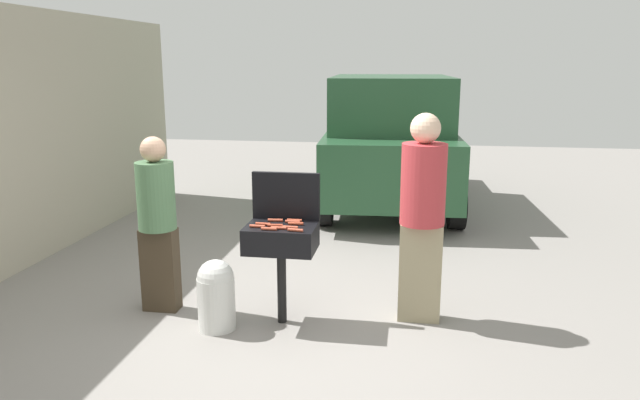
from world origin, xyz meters
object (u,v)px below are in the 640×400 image
object	(u,v)px
propane_tank	(216,293)
parked_minivan	(390,140)
hot_dog_0	(296,224)
hot_dog_9	(263,224)
hot_dog_8	(295,230)
person_left	(157,218)
bbq_grill	(281,241)
hot_dog_10	(295,220)
hot_dog_1	(275,220)
hot_dog_6	(293,222)
hot_dog_2	(269,229)
hot_dog_4	(279,228)
person_right	(422,211)
hot_dog_3	(275,225)
hot_dog_7	(290,227)
hot_dog_5	(257,226)

from	to	relation	value
propane_tank	parked_minivan	size ratio (longest dim) A/B	0.14
hot_dog_0	parked_minivan	world-z (taller)	parked_minivan
hot_dog_0	hot_dog_9	distance (m)	0.28
hot_dog_8	person_left	bearing A→B (deg)	168.82
bbq_grill	person_left	distance (m)	1.17
hot_dog_10	propane_tank	world-z (taller)	hot_dog_10
hot_dog_10	hot_dog_9	bearing A→B (deg)	-146.69
hot_dog_9	propane_tank	size ratio (longest dim) A/B	0.21
hot_dog_9	hot_dog_8	bearing A→B (deg)	-24.62
hot_dog_1	hot_dog_6	distance (m)	0.16
hot_dog_0	hot_dog_6	size ratio (longest dim) A/B	1.00
hot_dog_2	parked_minivan	bearing A→B (deg)	81.18
hot_dog_9	propane_tank	world-z (taller)	hot_dog_9
hot_dog_4	person_left	size ratio (longest dim) A/B	0.08
hot_dog_9	hot_dog_2	bearing A→B (deg)	-58.44
bbq_grill	person_right	xyz separation A→B (m)	(1.19, 0.26, 0.25)
bbq_grill	hot_dog_8	bearing A→B (deg)	-45.31
hot_dog_3	person_left	bearing A→B (deg)	172.57
hot_dog_7	hot_dog_1	bearing A→B (deg)	130.39
hot_dog_3	hot_dog_4	world-z (taller)	same
hot_dog_8	person_right	xyz separation A→B (m)	(1.03, 0.42, 0.10)
bbq_grill	hot_dog_9	world-z (taller)	hot_dog_9
bbq_grill	hot_dog_5	world-z (taller)	hot_dog_5
hot_dog_1	hot_dog_9	world-z (taller)	same
hot_dog_10	hot_dog_4	bearing A→B (deg)	-107.47
hot_dog_8	hot_dog_2	bearing A→B (deg)	179.51
hot_dog_7	propane_tank	bearing A→B (deg)	-167.79
hot_dog_7	parked_minivan	bearing A→B (deg)	82.96
hot_dog_10	person_right	world-z (taller)	person_right
hot_dog_3	hot_dog_5	world-z (taller)	same
bbq_grill	hot_dog_4	xyz separation A→B (m)	(0.01, -0.12, 0.15)
hot_dog_5	hot_dog_0	bearing A→B (deg)	23.24
bbq_grill	person_right	world-z (taller)	person_right
hot_dog_6	propane_tank	world-z (taller)	hot_dog_6
hot_dog_1	parked_minivan	distance (m)	4.71
hot_dog_4	parked_minivan	bearing A→B (deg)	81.96
hot_dog_2	person_right	world-z (taller)	person_right
hot_dog_7	hot_dog_9	xyz separation A→B (m)	(-0.25, 0.07, 0.00)
person_left	hot_dog_1	bearing A→B (deg)	0.82
bbq_grill	hot_dog_2	bearing A→B (deg)	-112.60
hot_dog_6	hot_dog_9	xyz separation A→B (m)	(-0.23, -0.11, 0.00)
hot_dog_9	person_left	xyz separation A→B (m)	(-1.01, 0.12, -0.02)
hot_dog_10	parked_minivan	xyz separation A→B (m)	(0.61, 4.63, 0.13)
hot_dog_5	hot_dog_6	xyz separation A→B (m)	(0.26, 0.19, 0.00)
bbq_grill	parked_minivan	bearing A→B (deg)	81.67
hot_dog_0	hot_dog_2	size ratio (longest dim) A/B	1.00
hot_dog_4	person_left	world-z (taller)	person_left
hot_dog_5	hot_dog_7	distance (m)	0.28
hot_dog_2	propane_tank	distance (m)	0.74
person_right	parked_minivan	world-z (taller)	parked_minivan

